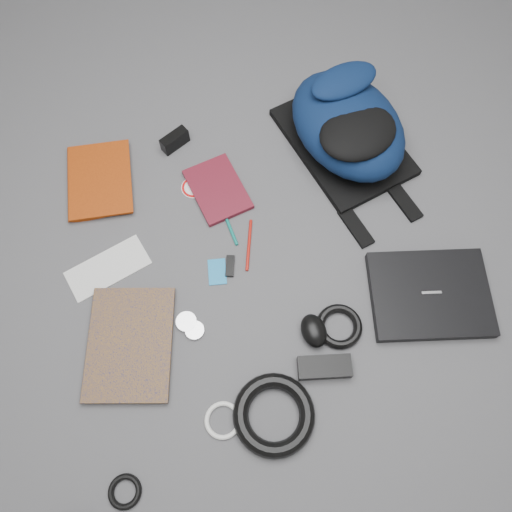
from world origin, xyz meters
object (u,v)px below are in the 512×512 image
object	(u,v)px
comic_book	(88,344)
compact_camera	(175,140)
backpack	(348,125)
textbook_red	(68,185)
mouse	(314,331)
dvd_case	(218,189)
laptop	(430,294)
power_brick	(324,367)

from	to	relation	value
comic_book	compact_camera	distance (m)	0.63
backpack	textbook_red	distance (m)	0.82
backpack	compact_camera	xyz separation A→B (m)	(-0.47, 0.17, -0.07)
compact_camera	mouse	xyz separation A→B (m)	(0.16, -0.67, -0.00)
compact_camera	mouse	distance (m)	0.69
dvd_case	mouse	bearing A→B (deg)	-84.58
laptop	comic_book	bearing A→B (deg)	-173.80
mouse	power_brick	bearing A→B (deg)	-92.03
laptop	mouse	distance (m)	0.32
backpack	dvd_case	bearing A→B (deg)	174.46
laptop	power_brick	xyz separation A→B (m)	(-0.33, -0.08, 0.00)
backpack	compact_camera	bearing A→B (deg)	151.47
mouse	dvd_case	bearing A→B (deg)	104.99
dvd_case	mouse	distance (m)	0.49
textbook_red	mouse	xyz separation A→B (m)	(0.49, -0.64, 0.01)
dvd_case	compact_camera	distance (m)	0.20
dvd_case	backpack	bearing A→B (deg)	-2.50
textbook_red	compact_camera	xyz separation A→B (m)	(0.33, 0.03, 0.01)
comic_book	compact_camera	xyz separation A→B (m)	(0.38, 0.51, 0.01)
comic_book	compact_camera	world-z (taller)	compact_camera
compact_camera	laptop	bearing A→B (deg)	-76.03
backpack	mouse	world-z (taller)	backpack
power_brick	compact_camera	bearing A→B (deg)	118.61
backpack	textbook_red	world-z (taller)	backpack
textbook_red	mouse	distance (m)	0.81
mouse	laptop	bearing A→B (deg)	1.30
backpack	mouse	bearing A→B (deg)	-130.29
dvd_case	comic_book	bearing A→B (deg)	-150.93
textbook_red	comic_book	xyz separation A→B (m)	(-0.05, -0.47, -0.00)
dvd_case	mouse	xyz separation A→B (m)	(0.09, -0.48, 0.02)
backpack	textbook_red	xyz separation A→B (m)	(-0.80, 0.14, -0.08)
mouse	textbook_red	bearing A→B (deg)	131.43
textbook_red	dvd_case	size ratio (longest dim) A/B	1.25
comic_book	mouse	distance (m)	0.57
dvd_case	textbook_red	bearing A→B (deg)	152.31
dvd_case	power_brick	size ratio (longest dim) A/B	1.49
laptop	compact_camera	xyz separation A→B (m)	(-0.49, 0.69, 0.01)
compact_camera	mouse	world-z (taller)	compact_camera
textbook_red	comic_book	size ratio (longest dim) A/B	0.84
laptop	dvd_case	distance (m)	0.65
dvd_case	compact_camera	world-z (taller)	compact_camera
comic_book	dvd_case	world-z (taller)	comic_book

